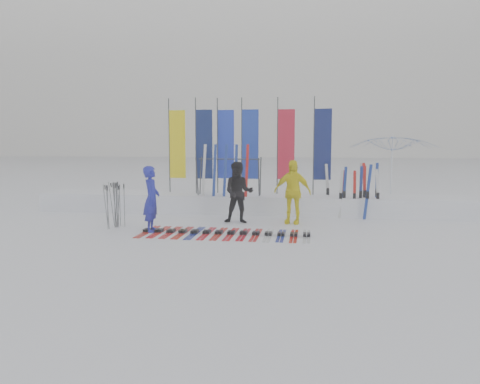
% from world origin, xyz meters
% --- Properties ---
extents(ground, '(120.00, 120.00, 0.00)m').
position_xyz_m(ground, '(0.00, 0.00, 0.00)').
color(ground, white).
rests_on(ground, ground).
extents(snow_bank, '(14.00, 1.60, 0.60)m').
position_xyz_m(snow_bank, '(0.00, 4.60, 0.30)').
color(snow_bank, white).
rests_on(snow_bank, ground).
extents(person_blue, '(0.49, 0.67, 1.71)m').
position_xyz_m(person_blue, '(-2.02, 0.89, 0.86)').
color(person_blue, '#1C22A8').
rests_on(person_blue, ground).
extents(person_black, '(0.90, 0.73, 1.77)m').
position_xyz_m(person_black, '(0.02, 2.51, 0.88)').
color(person_black, black).
rests_on(person_black, ground).
extents(person_yellow, '(1.13, 0.64, 1.82)m').
position_xyz_m(person_yellow, '(1.55, 2.67, 0.91)').
color(person_yellow, '#FFF210').
rests_on(person_yellow, ground).
extents(tent_canopy, '(3.18, 3.23, 2.65)m').
position_xyz_m(tent_canopy, '(4.81, 5.79, 1.32)').
color(tent_canopy, white).
rests_on(tent_canopy, ground).
extents(ski_row, '(4.28, 1.69, 0.07)m').
position_xyz_m(ski_row, '(-0.07, 0.81, 0.04)').
color(ski_row, '#B4190E').
rests_on(ski_row, ground).
extents(pole_cluster, '(0.61, 0.59, 1.26)m').
position_xyz_m(pole_cluster, '(-3.24, 1.36, 0.61)').
color(pole_cluster, '#595B60').
rests_on(pole_cluster, ground).
extents(feather_flags, '(5.47, 0.29, 3.20)m').
position_xyz_m(feather_flags, '(-0.19, 4.84, 2.24)').
color(feather_flags, '#383A3F').
rests_on(feather_flags, ground).
extents(ski_rack, '(2.04, 0.80, 1.23)m').
position_xyz_m(ski_rack, '(-0.55, 4.20, 1.38)').
color(ski_rack, '#383A3F').
rests_on(ski_rack, ground).
extents(upright_skis, '(1.59, 1.12, 1.69)m').
position_xyz_m(upright_skis, '(3.50, 4.16, 0.80)').
color(upright_skis, navy).
rests_on(upright_skis, ground).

